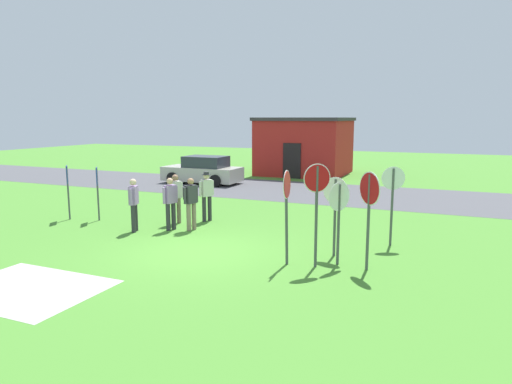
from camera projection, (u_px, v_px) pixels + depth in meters
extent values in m
plane|color=#47842D|center=(197.00, 251.00, 12.41)|extent=(80.00, 80.00, 0.00)
cube|color=#4C4C51|center=(313.00, 192.00, 22.41)|extent=(60.00, 6.40, 0.01)
cube|color=#ADAAA3|center=(27.00, 289.00, 9.70)|extent=(3.20, 2.40, 0.01)
cube|color=#B2231E|center=(305.00, 147.00, 29.45)|extent=(5.20, 5.06, 3.40)
cube|color=#383333|center=(305.00, 119.00, 29.16)|extent=(5.40, 5.26, 0.20)
cube|color=black|center=(292.00, 161.00, 27.24)|extent=(1.10, 0.08, 2.10)
cube|color=#B7B2A3|center=(202.00, 174.00, 25.31)|extent=(4.31, 1.83, 0.76)
cube|color=#2D333D|center=(206.00, 162.00, 25.10)|extent=(2.25, 1.55, 0.60)
cylinder|color=black|center=(173.00, 178.00, 25.06)|extent=(0.64, 0.22, 0.64)
cylinder|color=black|center=(190.00, 174.00, 26.68)|extent=(0.64, 0.22, 0.64)
cylinder|color=black|center=(215.00, 181.00, 24.00)|extent=(0.64, 0.22, 0.64)
cylinder|color=black|center=(231.00, 177.00, 25.63)|extent=(0.64, 0.22, 0.64)
cylinder|color=#474C4C|center=(286.00, 219.00, 11.17)|extent=(0.13, 0.08, 2.28)
cylinder|color=white|center=(287.00, 185.00, 11.03)|extent=(0.10, 0.70, 0.70)
cylinder|color=#B70F14|center=(287.00, 185.00, 11.03)|extent=(0.10, 0.65, 0.65)
cylinder|color=#474C4C|center=(338.00, 225.00, 11.18)|extent=(0.10, 0.10, 2.00)
cylinder|color=white|center=(339.00, 196.00, 11.07)|extent=(0.36, 0.64, 0.72)
cylinder|color=#B70F14|center=(339.00, 196.00, 11.08)|extent=(0.33, 0.59, 0.67)
cylinder|color=#474C4C|center=(316.00, 217.00, 10.94)|extent=(0.10, 0.10, 2.46)
cylinder|color=white|center=(317.00, 178.00, 10.79)|extent=(0.53, 0.46, 0.69)
cylinder|color=#B70F14|center=(317.00, 178.00, 10.78)|extent=(0.49, 0.43, 0.64)
cylinder|color=#474C4C|center=(368.00, 223.00, 10.73)|extent=(0.10, 0.10, 2.29)
cylinder|color=white|center=(370.00, 189.00, 10.60)|extent=(0.56, 0.57, 0.79)
cylinder|color=#B70F14|center=(369.00, 189.00, 10.60)|extent=(0.52, 0.54, 0.73)
cylinder|color=#474C4C|center=(392.00, 207.00, 12.84)|extent=(0.09, 0.09, 2.19)
cylinder|color=white|center=(393.00, 178.00, 12.71)|extent=(0.61, 0.25, 0.65)
cylinder|color=#B70F14|center=(393.00, 178.00, 12.72)|extent=(0.57, 0.23, 0.60)
cylinder|color=#474C4C|center=(335.00, 218.00, 11.86)|extent=(0.09, 0.09, 2.02)
cylinder|color=white|center=(336.00, 191.00, 11.75)|extent=(0.69, 0.20, 0.71)
cylinder|color=#B70F14|center=(336.00, 191.00, 11.76)|extent=(0.64, 0.19, 0.66)
cylinder|color=#2D2D33|center=(174.00, 216.00, 14.82)|extent=(0.14, 0.14, 0.88)
cylinder|color=#2D2D33|center=(168.00, 217.00, 14.66)|extent=(0.14, 0.14, 0.88)
cube|color=#9E7AB2|center=(170.00, 194.00, 14.62)|extent=(0.33, 0.41, 0.58)
cylinder|color=#9E7AB2|center=(176.00, 194.00, 14.80)|extent=(0.09, 0.09, 0.52)
cylinder|color=#9E7AB2|center=(164.00, 196.00, 14.45)|extent=(0.09, 0.09, 0.52)
sphere|color=tan|center=(170.00, 181.00, 14.56)|extent=(0.21, 0.21, 0.21)
cylinder|color=#2D2D33|center=(210.00, 208.00, 16.08)|extent=(0.14, 0.14, 0.88)
cylinder|color=#2D2D33|center=(204.00, 209.00, 15.96)|extent=(0.14, 0.14, 0.88)
cube|color=beige|center=(207.00, 188.00, 15.90)|extent=(0.37, 0.42, 0.58)
cylinder|color=beige|center=(213.00, 188.00, 16.04)|extent=(0.09, 0.09, 0.52)
cylinder|color=beige|center=(200.00, 189.00, 15.77)|extent=(0.09, 0.09, 0.52)
sphere|color=beige|center=(206.00, 176.00, 15.84)|extent=(0.21, 0.21, 0.21)
cylinder|color=#333338|center=(206.00, 174.00, 15.83)|extent=(0.31, 0.32, 0.02)
cylinder|color=#333338|center=(206.00, 173.00, 15.82)|extent=(0.19, 0.19, 0.09)
cylinder|color=#7A6B56|center=(179.00, 210.00, 15.70)|extent=(0.14, 0.14, 0.88)
cylinder|color=#7A6B56|center=(173.00, 211.00, 15.56)|extent=(0.14, 0.14, 0.88)
cube|color=beige|center=(175.00, 190.00, 15.51)|extent=(0.36, 0.42, 0.58)
cylinder|color=beige|center=(182.00, 190.00, 15.67)|extent=(0.09, 0.09, 0.52)
cylinder|color=beige|center=(169.00, 191.00, 15.36)|extent=(0.09, 0.09, 0.52)
sphere|color=#9E7051|center=(175.00, 178.00, 15.45)|extent=(0.21, 0.21, 0.21)
cylinder|color=#7A6B56|center=(194.00, 216.00, 14.79)|extent=(0.14, 0.14, 0.88)
cylinder|color=#7A6B56|center=(189.00, 217.00, 14.63)|extent=(0.14, 0.14, 0.88)
cube|color=#333338|center=(191.00, 194.00, 14.59)|extent=(0.32, 0.41, 0.58)
cylinder|color=#333338|center=(197.00, 194.00, 14.77)|extent=(0.09, 0.09, 0.52)
cylinder|color=#333338|center=(185.00, 196.00, 14.42)|extent=(0.09, 0.09, 0.52)
sphere|color=#9E7051|center=(191.00, 181.00, 14.53)|extent=(0.21, 0.21, 0.21)
cube|color=#232328|center=(187.00, 193.00, 14.70)|extent=(0.22, 0.29, 0.40)
cylinder|color=#2D2D33|center=(136.00, 217.00, 14.63)|extent=(0.14, 0.14, 0.88)
cylinder|color=#2D2D33|center=(133.00, 219.00, 14.42)|extent=(0.14, 0.14, 0.88)
cube|color=#9E7AB2|center=(134.00, 195.00, 14.41)|extent=(0.33, 0.41, 0.58)
cylinder|color=#9E7AB2|center=(136.00, 195.00, 14.65)|extent=(0.09, 0.09, 0.52)
cylinder|color=#9E7AB2|center=(131.00, 197.00, 14.18)|extent=(0.09, 0.09, 0.52)
sphere|color=beige|center=(133.00, 182.00, 14.34)|extent=(0.21, 0.21, 0.21)
cylinder|color=#4C4C51|center=(98.00, 194.00, 16.03)|extent=(0.06, 0.06, 1.87)
cube|color=#1E389E|center=(97.00, 176.00, 15.93)|extent=(0.41, 0.47, 0.60)
cylinder|color=#4C4C51|center=(68.00, 193.00, 16.20)|extent=(0.06, 0.06, 1.91)
cube|color=#1E389E|center=(67.00, 174.00, 16.09)|extent=(0.44, 0.44, 0.60)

